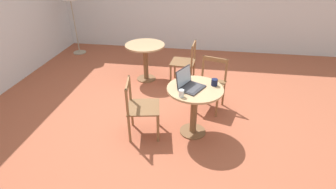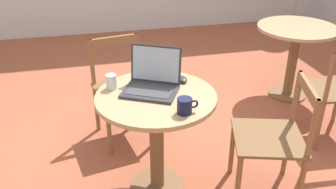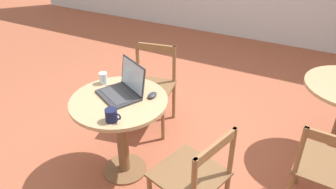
% 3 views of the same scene
% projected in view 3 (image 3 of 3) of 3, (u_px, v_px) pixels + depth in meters
% --- Properties ---
extents(ground_plane, '(16.00, 16.00, 0.00)m').
position_uv_depth(ground_plane, '(178.00, 154.00, 3.12)').
color(ground_plane, '#9E5138').
extents(cafe_table_near, '(0.77, 0.77, 0.74)m').
position_uv_depth(cafe_table_near, '(120.00, 118.00, 2.64)').
color(cafe_table_near, brown).
rests_on(cafe_table_near, ground_plane).
extents(chair_near_back, '(0.52, 0.52, 0.85)m').
position_uv_depth(chair_near_back, '(151.00, 87.00, 3.32)').
color(chair_near_back, brown).
rests_on(chair_near_back, ground_plane).
extents(chair_near_right, '(0.55, 0.55, 0.85)m').
position_uv_depth(chair_near_right, '(194.00, 178.00, 2.25)').
color(chair_near_right, brown).
rests_on(chair_near_right, ground_plane).
extents(chair_mid_front, '(0.48, 0.48, 0.85)m').
position_uv_depth(chair_mid_front, '(328.00, 171.00, 2.31)').
color(chair_mid_front, brown).
rests_on(chair_mid_front, ground_plane).
extents(laptop, '(0.43, 0.41, 0.26)m').
position_uv_depth(laptop, '(123.00, 89.00, 2.59)').
color(laptop, '#2D2D33').
rests_on(laptop, cafe_table_near).
extents(mouse, '(0.06, 0.10, 0.03)m').
position_uv_depth(mouse, '(152.00, 95.00, 2.58)').
color(mouse, '#2D2D33').
rests_on(mouse, cafe_table_near).
extents(mug, '(0.13, 0.09, 0.09)m').
position_uv_depth(mug, '(112.00, 115.00, 2.29)').
color(mug, '#141938').
rests_on(mug, cafe_table_near).
extents(drinking_glass, '(0.07, 0.07, 0.10)m').
position_uv_depth(drinking_glass, '(103.00, 78.00, 2.75)').
color(drinking_glass, silver).
rests_on(drinking_glass, cafe_table_near).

